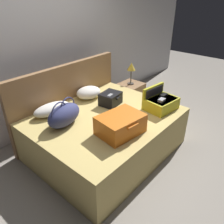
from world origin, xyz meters
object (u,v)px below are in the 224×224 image
(hard_case_small, at_px, (110,99))
(pillow_center_head, at_px, (52,109))
(duffel_bag, at_px, (64,115))
(table_lamp, at_px, (131,68))
(hard_case_medium, at_px, (161,102))
(bed, at_px, (106,134))
(nightstand, at_px, (130,97))
(hard_case_large, at_px, (120,124))
(pillow_near_headboard, at_px, (89,92))

(hard_case_small, distance_m, pillow_center_head, 0.83)
(duffel_bag, relative_size, table_lamp, 1.36)
(hard_case_medium, bearing_deg, pillow_center_head, 143.58)
(bed, bearing_deg, table_lamp, 22.47)
(bed, relative_size, nightstand, 3.61)
(duffel_bag, bearing_deg, nightstand, 8.90)
(hard_case_small, xyz_separation_m, table_lamp, (0.93, 0.33, 0.16))
(hard_case_large, bearing_deg, table_lamp, 39.91)
(hard_case_large, relative_size, pillow_near_headboard, 1.42)
(bed, xyz_separation_m, pillow_near_headboard, (0.25, 0.58, 0.38))
(bed, bearing_deg, hard_case_large, -114.18)
(pillow_near_headboard, relative_size, table_lamp, 0.99)
(nightstand, bearing_deg, pillow_center_head, 177.78)
(hard_case_small, distance_m, table_lamp, 1.00)
(hard_case_small, relative_size, nightstand, 0.61)
(hard_case_small, relative_size, pillow_center_head, 0.62)
(hard_case_medium, height_order, table_lamp, table_lamp)
(hard_case_medium, distance_m, table_lamp, 1.12)
(hard_case_medium, xyz_separation_m, table_lamp, (0.57, 0.95, 0.15))
(hard_case_small, relative_size, pillow_near_headboard, 0.82)
(hard_case_small, height_order, pillow_near_headboard, hard_case_small)
(bed, height_order, hard_case_small, hard_case_small)
(hard_case_small, bearing_deg, table_lamp, 11.51)
(bed, height_order, hard_case_medium, hard_case_medium)
(bed, xyz_separation_m, duffel_bag, (-0.49, 0.24, 0.42))
(table_lamp, bearing_deg, hard_case_medium, -121.00)
(hard_case_medium, relative_size, nightstand, 0.88)
(pillow_near_headboard, bearing_deg, nightstand, -4.19)
(hard_case_large, relative_size, duffel_bag, 1.03)
(pillow_center_head, bearing_deg, nightstand, -2.22)
(table_lamp, bearing_deg, hard_case_small, -160.48)
(duffel_bag, distance_m, nightstand, 1.80)
(bed, bearing_deg, hard_case_small, 30.83)
(nightstand, bearing_deg, hard_case_large, -147.25)
(hard_case_large, distance_m, duffel_bag, 0.71)
(hard_case_large, xyz_separation_m, nightstand, (1.41, 0.91, -0.43))
(hard_case_medium, distance_m, nightstand, 1.18)
(bed, bearing_deg, pillow_near_headboard, 67.07)
(pillow_near_headboard, height_order, pillow_center_head, pillow_near_headboard)
(pillow_near_headboard, distance_m, nightstand, 1.06)
(hard_case_large, height_order, pillow_near_headboard, hard_case_large)
(pillow_near_headboard, bearing_deg, duffel_bag, -155.12)
(hard_case_medium, relative_size, pillow_center_head, 0.89)
(hard_case_medium, distance_m, hard_case_small, 0.72)
(table_lamp, bearing_deg, duffel_bag, -171.10)
(nightstand, relative_size, table_lamp, 1.32)
(duffel_bag, bearing_deg, hard_case_large, -63.88)
(bed, relative_size, hard_case_small, 5.91)
(bed, relative_size, hard_case_medium, 4.12)
(table_lamp, bearing_deg, nightstand, 0.00)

